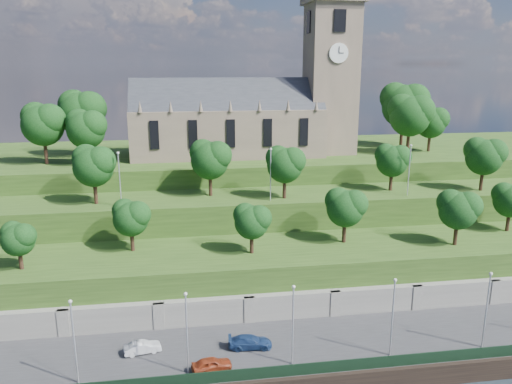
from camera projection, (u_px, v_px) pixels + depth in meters
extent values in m
cube|color=#2D2D30|center=(303.00, 351.00, 52.38)|extent=(160.00, 12.00, 2.00)
cube|color=black|center=(317.00, 368.00, 46.81)|extent=(160.00, 0.10, 1.20)
cube|color=slate|center=(291.00, 311.00, 57.76)|extent=(160.00, 2.00, 5.00)
cube|color=slate|center=(65.00, 331.00, 53.38)|extent=(1.20, 0.60, 5.00)
cube|color=slate|center=(159.00, 324.00, 54.83)|extent=(1.20, 0.60, 5.00)
cube|color=slate|center=(249.00, 318.00, 56.27)|extent=(1.20, 0.60, 5.00)
cube|color=slate|center=(335.00, 311.00, 57.71)|extent=(1.20, 0.60, 5.00)
cube|color=slate|center=(416.00, 305.00, 59.15)|extent=(1.20, 0.60, 5.00)
cube|color=slate|center=(493.00, 300.00, 60.60)|extent=(1.20, 0.60, 5.00)
cube|color=#284517|center=(281.00, 278.00, 63.13)|extent=(160.00, 12.00, 8.00)
cube|color=#284517|center=(266.00, 235.00, 73.16)|extent=(160.00, 10.00, 12.00)
cube|color=#284517|center=(247.00, 190.00, 92.90)|extent=(160.00, 32.00, 15.00)
cube|color=brown|center=(227.00, 132.00, 85.62)|extent=(32.00, 12.00, 8.00)
cube|color=#26292E|center=(227.00, 108.00, 84.63)|extent=(32.00, 10.18, 10.18)
cone|color=brown|center=(140.00, 107.00, 76.64)|extent=(0.70, 0.70, 1.80)
cone|color=brown|center=(170.00, 106.00, 77.31)|extent=(0.70, 0.70, 1.80)
cone|color=brown|center=(201.00, 106.00, 77.98)|extent=(0.70, 0.70, 1.80)
cone|color=brown|center=(230.00, 106.00, 78.66)|extent=(0.70, 0.70, 1.80)
cone|color=brown|center=(259.00, 105.00, 79.33)|extent=(0.70, 0.70, 1.80)
cone|color=brown|center=(288.00, 105.00, 80.00)|extent=(0.70, 0.70, 1.80)
cone|color=brown|center=(316.00, 105.00, 80.68)|extent=(0.70, 0.70, 1.80)
cube|color=black|center=(154.00, 135.00, 77.95)|extent=(1.40, 0.25, 4.50)
cube|color=black|center=(193.00, 134.00, 78.81)|extent=(1.40, 0.25, 4.50)
cube|color=black|center=(231.00, 133.00, 79.68)|extent=(1.40, 0.25, 4.50)
cube|color=black|center=(268.00, 133.00, 80.54)|extent=(1.40, 0.25, 4.50)
cube|color=black|center=(304.00, 132.00, 81.41)|extent=(1.40, 0.25, 4.50)
cube|color=brown|center=(330.00, 81.00, 86.10)|extent=(8.00, 8.00, 25.00)
cube|color=brown|center=(333.00, 0.00, 82.84)|extent=(9.20, 9.20, 1.20)
cube|color=black|center=(340.00, 21.00, 79.83)|extent=(2.00, 0.25, 3.50)
cube|color=black|center=(326.00, 25.00, 87.64)|extent=(2.00, 0.25, 3.50)
cube|color=black|center=(309.00, 22.00, 83.15)|extent=(0.25, 2.00, 3.50)
cube|color=black|center=(356.00, 23.00, 84.32)|extent=(0.25, 2.00, 3.50)
cylinder|color=white|center=(339.00, 53.00, 81.04)|extent=(3.20, 0.30, 3.20)
cylinder|color=white|center=(354.00, 54.00, 85.58)|extent=(0.30, 3.20, 3.20)
cube|color=black|center=(339.00, 50.00, 80.74)|extent=(0.12, 0.05, 1.10)
cube|color=black|center=(341.00, 53.00, 80.92)|extent=(0.80, 0.05, 0.12)
cylinder|color=black|center=(21.00, 259.00, 55.58)|extent=(0.47, 0.47, 2.36)
sphere|color=black|center=(18.00, 240.00, 55.01)|extent=(3.68, 3.68, 3.68)
sphere|color=black|center=(24.00, 236.00, 54.63)|extent=(2.76, 2.76, 2.76)
sphere|color=black|center=(13.00, 232.00, 55.17)|extent=(2.57, 2.57, 2.57)
cylinder|color=black|center=(132.00, 240.00, 61.06)|extent=(0.48, 0.48, 2.79)
sphere|color=black|center=(131.00, 219.00, 60.39)|extent=(4.34, 4.34, 4.34)
sphere|color=black|center=(138.00, 214.00, 59.94)|extent=(3.26, 3.26, 3.26)
sphere|color=black|center=(124.00, 211.00, 60.58)|extent=(3.04, 3.04, 3.04)
cylinder|color=black|center=(252.00, 243.00, 60.28)|extent=(0.48, 0.48, 2.67)
sphere|color=black|center=(252.00, 222.00, 59.64)|extent=(4.15, 4.15, 4.15)
sphere|color=black|center=(259.00, 218.00, 59.20)|extent=(3.11, 3.11, 3.11)
sphere|color=black|center=(245.00, 215.00, 59.82)|extent=(2.90, 2.90, 2.90)
cylinder|color=black|center=(344.00, 231.00, 63.92)|extent=(0.50, 0.50, 3.07)
sphere|color=black|center=(345.00, 209.00, 63.18)|extent=(4.77, 4.77, 4.77)
sphere|color=black|center=(354.00, 204.00, 62.68)|extent=(3.58, 3.58, 3.58)
sphere|color=black|center=(338.00, 200.00, 63.39)|extent=(3.34, 3.34, 3.34)
cylinder|color=black|center=(456.00, 233.00, 63.01)|extent=(0.50, 0.50, 3.08)
sphere|color=black|center=(458.00, 211.00, 62.27)|extent=(4.78, 4.78, 4.78)
sphere|color=black|center=(468.00, 206.00, 61.77)|extent=(3.59, 3.59, 3.59)
sphere|color=black|center=(450.00, 202.00, 62.49)|extent=(3.35, 3.35, 3.35)
cylinder|color=black|center=(508.00, 221.00, 68.31)|extent=(0.49, 0.49, 2.90)
sphere|color=black|center=(511.00, 201.00, 67.61)|extent=(4.51, 4.51, 4.51)
sphere|color=black|center=(503.00, 194.00, 67.81)|extent=(3.16, 3.16, 3.16)
cylinder|color=black|center=(95.00, 191.00, 66.88)|extent=(0.51, 0.51, 3.45)
sphere|color=black|center=(93.00, 167.00, 66.05)|extent=(5.37, 5.37, 5.37)
sphere|color=black|center=(101.00, 161.00, 65.49)|extent=(4.03, 4.03, 4.03)
sphere|color=black|center=(86.00, 158.00, 66.29)|extent=(3.76, 3.76, 3.76)
cylinder|color=black|center=(210.00, 184.00, 71.04)|extent=(0.51, 0.51, 3.47)
sphere|color=black|center=(210.00, 161.00, 70.20)|extent=(5.40, 5.40, 5.40)
sphere|color=black|center=(218.00, 155.00, 69.64)|extent=(4.05, 4.05, 4.05)
sphere|color=black|center=(203.00, 152.00, 70.45)|extent=(3.78, 3.78, 3.78)
cylinder|color=black|center=(284.00, 187.00, 69.67)|extent=(0.50, 0.50, 3.19)
sphere|color=black|center=(285.00, 165.00, 68.90)|extent=(4.96, 4.96, 4.96)
sphere|color=black|center=(293.00, 161.00, 68.38)|extent=(3.72, 3.72, 3.72)
sphere|color=black|center=(278.00, 158.00, 69.12)|extent=(3.47, 3.47, 3.47)
cylinder|color=black|center=(391.00, 180.00, 73.99)|extent=(0.49, 0.49, 3.01)
sphere|color=black|center=(392.00, 161.00, 73.27)|extent=(4.68, 4.68, 4.68)
sphere|color=black|center=(400.00, 157.00, 72.78)|extent=(3.51, 3.51, 3.51)
sphere|color=black|center=(386.00, 154.00, 73.48)|extent=(3.27, 3.27, 3.27)
cylinder|color=black|center=(482.00, 179.00, 73.95)|extent=(0.51, 0.51, 3.42)
sphere|color=black|center=(484.00, 157.00, 73.13)|extent=(5.31, 5.31, 5.31)
sphere|color=black|center=(494.00, 152.00, 72.57)|extent=(3.98, 3.98, 3.98)
sphere|color=black|center=(476.00, 149.00, 73.36)|extent=(3.72, 3.72, 3.72)
cylinder|color=black|center=(46.00, 151.00, 78.09)|extent=(0.54, 0.54, 4.14)
sphere|color=black|center=(43.00, 125.00, 77.10)|extent=(6.44, 6.44, 6.44)
sphere|color=black|center=(50.00, 119.00, 76.43)|extent=(4.83, 4.83, 4.83)
sphere|color=black|center=(36.00, 117.00, 77.38)|extent=(4.51, 4.51, 4.51)
cylinder|color=black|center=(84.00, 142.00, 84.45)|extent=(0.57, 0.57, 4.81)
sphere|color=black|center=(82.00, 115.00, 83.29)|extent=(7.48, 7.48, 7.48)
sphere|color=black|center=(90.00, 108.00, 82.51)|extent=(5.61, 5.61, 5.61)
sphere|color=black|center=(74.00, 105.00, 83.62)|extent=(5.24, 5.24, 5.24)
cylinder|color=black|center=(88.00, 153.00, 77.20)|extent=(0.53, 0.53, 3.73)
sphere|color=black|center=(86.00, 130.00, 76.30)|extent=(5.81, 5.81, 5.81)
sphere|color=black|center=(93.00, 125.00, 75.69)|extent=(4.36, 4.36, 4.36)
sphere|color=black|center=(79.00, 122.00, 76.56)|extent=(4.07, 4.07, 4.07)
cylinder|color=black|center=(408.00, 141.00, 86.74)|extent=(0.56, 0.56, 4.45)
sphere|color=black|center=(410.00, 116.00, 85.66)|extent=(6.93, 6.93, 6.93)
sphere|color=black|center=(420.00, 111.00, 84.94)|extent=(5.20, 5.20, 5.20)
sphere|color=black|center=(402.00, 108.00, 85.97)|extent=(4.85, 4.85, 4.85)
cylinder|color=black|center=(402.00, 133.00, 94.66)|extent=(0.59, 0.59, 5.17)
sphere|color=black|center=(404.00, 106.00, 93.41)|extent=(8.04, 8.04, 8.04)
sphere|color=black|center=(414.00, 100.00, 92.57)|extent=(6.03, 6.03, 6.03)
sphere|color=black|center=(395.00, 97.00, 93.77)|extent=(5.63, 5.63, 5.63)
cylinder|color=black|center=(429.00, 142.00, 89.49)|extent=(0.51, 0.51, 3.46)
sphere|color=black|center=(431.00, 123.00, 88.66)|extent=(5.38, 5.38, 5.38)
sphere|color=black|center=(438.00, 119.00, 88.10)|extent=(4.03, 4.03, 4.03)
sphere|color=black|center=(424.00, 117.00, 88.90)|extent=(3.77, 3.77, 3.77)
cylinder|color=#B2B2B7|center=(74.00, 344.00, 44.61)|extent=(0.16, 0.16, 8.01)
sphere|color=silver|center=(70.00, 302.00, 43.58)|extent=(0.36, 0.36, 0.36)
cylinder|color=#B2B2B7|center=(187.00, 335.00, 46.05)|extent=(0.16, 0.16, 8.01)
sphere|color=silver|center=(185.00, 294.00, 45.02)|extent=(0.36, 0.36, 0.36)
cylinder|color=#B2B2B7|center=(293.00, 327.00, 47.50)|extent=(0.16, 0.16, 8.01)
sphere|color=silver|center=(294.00, 287.00, 46.47)|extent=(0.36, 0.36, 0.36)
cylinder|color=#B2B2B7|center=(392.00, 319.00, 48.94)|extent=(0.16, 0.16, 8.01)
sphere|color=silver|center=(395.00, 280.00, 47.91)|extent=(0.36, 0.36, 0.36)
cylinder|color=#B2B2B7|center=(486.00, 312.00, 50.38)|extent=(0.16, 0.16, 8.01)
sphere|color=silver|center=(491.00, 274.00, 49.35)|extent=(0.36, 0.36, 0.36)
cylinder|color=#B2B2B7|center=(120.00, 181.00, 65.03)|extent=(0.16, 0.16, 7.05)
sphere|color=silver|center=(118.00, 153.00, 64.12)|extent=(0.36, 0.36, 0.36)
cylinder|color=#B2B2B7|center=(271.00, 176.00, 67.92)|extent=(0.16, 0.16, 7.05)
sphere|color=silver|center=(271.00, 149.00, 67.01)|extent=(0.36, 0.36, 0.36)
cylinder|color=#B2B2B7|center=(409.00, 171.00, 70.80)|extent=(0.16, 0.16, 7.05)
sphere|color=silver|center=(411.00, 146.00, 69.89)|extent=(0.36, 0.36, 0.36)
imported|color=maroon|center=(212.00, 364.00, 47.28)|extent=(4.04, 2.13, 1.31)
imported|color=#B6B7BB|center=(142.00, 347.00, 50.21)|extent=(3.84, 1.94, 1.21)
imported|color=navy|center=(250.00, 342.00, 51.10)|extent=(4.63, 2.20, 1.30)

